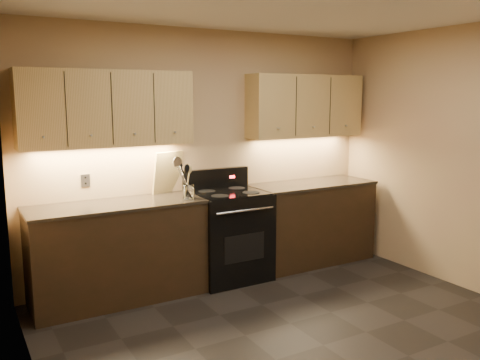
% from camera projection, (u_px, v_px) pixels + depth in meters
% --- Properties ---
extents(floor, '(4.00, 4.00, 0.00)m').
position_uv_depth(floor, '(323.00, 345.00, 3.94)').
color(floor, black).
rests_on(floor, ground).
extents(wall_back, '(4.00, 0.04, 2.60)m').
position_uv_depth(wall_back, '(208.00, 154.00, 5.44)').
color(wall_back, tan).
rests_on(wall_back, ground).
extents(wall_left, '(0.04, 4.00, 2.60)m').
position_uv_depth(wall_left, '(40.00, 211.00, 2.75)').
color(wall_left, tan).
rests_on(wall_left, ground).
extents(counter_left, '(1.62, 0.62, 0.93)m').
position_uv_depth(counter_left, '(118.00, 252.00, 4.78)').
color(counter_left, black).
rests_on(counter_left, ground).
extents(counter_right, '(1.46, 0.62, 0.93)m').
position_uv_depth(counter_right, '(311.00, 222.00, 5.90)').
color(counter_right, black).
rests_on(counter_right, ground).
extents(stove, '(0.76, 0.68, 1.14)m').
position_uv_depth(stove, '(229.00, 234.00, 5.34)').
color(stove, black).
rests_on(stove, ground).
extents(upper_cab_left, '(1.60, 0.30, 0.70)m').
position_uv_depth(upper_cab_left, '(107.00, 108.00, 4.69)').
color(upper_cab_left, tan).
rests_on(upper_cab_left, wall_back).
extents(upper_cab_right, '(1.44, 0.30, 0.70)m').
position_uv_depth(upper_cab_right, '(305.00, 106.00, 5.81)').
color(upper_cab_right, tan).
rests_on(upper_cab_right, wall_back).
extents(outlet_plate, '(0.08, 0.01, 0.12)m').
position_uv_depth(outlet_plate, '(85.00, 180.00, 4.83)').
color(outlet_plate, '#B2B5BA').
rests_on(outlet_plate, wall_back).
extents(utensil_crock, '(0.12, 0.12, 0.14)m').
position_uv_depth(utensil_crock, '(188.00, 192.00, 4.92)').
color(utensil_crock, white).
rests_on(utensil_crock, counter_left).
extents(cutting_board, '(0.35, 0.20, 0.43)m').
position_uv_depth(cutting_board, '(168.00, 172.00, 5.19)').
color(cutting_board, '#DEC577').
rests_on(cutting_board, counter_left).
extents(wooden_spoon, '(0.14, 0.11, 0.31)m').
position_uv_depth(wooden_spoon, '(185.00, 182.00, 4.89)').
color(wooden_spoon, '#DEC577').
rests_on(wooden_spoon, utensil_crock).
extents(black_spoon, '(0.07, 0.11, 0.32)m').
position_uv_depth(black_spoon, '(186.00, 181.00, 4.92)').
color(black_spoon, black).
rests_on(black_spoon, utensil_crock).
extents(black_turner, '(0.17, 0.20, 0.39)m').
position_uv_depth(black_turner, '(191.00, 178.00, 4.88)').
color(black_turner, black).
rests_on(black_turner, utensil_crock).
extents(steel_spatula, '(0.24, 0.15, 0.40)m').
position_uv_depth(steel_spatula, '(191.00, 177.00, 4.91)').
color(steel_spatula, silver).
rests_on(steel_spatula, utensil_crock).
extents(steel_skimmer, '(0.22, 0.14, 0.41)m').
position_uv_depth(steel_skimmer, '(191.00, 177.00, 4.89)').
color(steel_skimmer, silver).
rests_on(steel_skimmer, utensil_crock).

